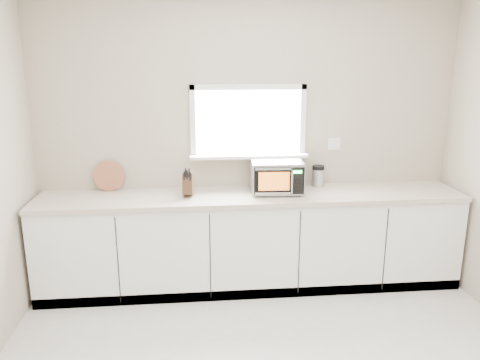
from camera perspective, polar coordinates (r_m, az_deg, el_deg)
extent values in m
cube|color=#AF9F8B|center=(4.52, 0.97, 4.63)|extent=(4.00, 0.02, 2.70)
cube|color=white|center=(4.48, 1.01, 7.12)|extent=(1.00, 0.02, 0.60)
cube|color=white|center=(4.47, 1.08, 2.94)|extent=(1.12, 0.16, 0.03)
cube|color=white|center=(4.43, 1.05, 11.27)|extent=(1.10, 0.04, 0.05)
cube|color=white|center=(4.52, 1.01, 3.01)|extent=(1.10, 0.04, 0.05)
cube|color=white|center=(4.43, -5.78, 6.97)|extent=(0.05, 0.04, 0.70)
cube|color=white|center=(4.55, 7.66, 7.12)|extent=(0.05, 0.04, 0.70)
cube|color=white|center=(4.69, 11.39, 4.34)|extent=(0.12, 0.01, 0.12)
cube|color=white|center=(4.49, 1.36, -7.56)|extent=(3.92, 0.60, 0.88)
cube|color=beige|center=(4.33, 1.41, -1.96)|extent=(3.92, 0.64, 0.04)
cylinder|color=black|center=(4.24, 2.05, -1.95)|extent=(0.02, 0.02, 0.01)
cylinder|color=black|center=(4.51, 1.75, -0.92)|extent=(0.02, 0.02, 0.01)
cylinder|color=black|center=(4.29, 7.29, -1.86)|extent=(0.02, 0.02, 0.01)
cylinder|color=black|center=(4.55, 6.69, -0.85)|extent=(0.02, 0.02, 0.01)
cube|color=#ABAEB3|center=(4.35, 4.49, 0.49)|extent=(0.48, 0.38, 0.28)
cube|color=black|center=(4.18, 4.80, -0.13)|extent=(0.45, 0.03, 0.25)
cube|color=orange|center=(4.17, 4.18, -0.16)|extent=(0.28, 0.02, 0.17)
cylinder|color=silver|center=(4.17, 6.38, -0.20)|extent=(0.02, 0.02, 0.22)
cube|color=black|center=(4.20, 6.97, -0.12)|extent=(0.11, 0.01, 0.24)
cube|color=#19FF33|center=(4.17, 7.01, 0.98)|extent=(0.08, 0.01, 0.03)
cube|color=silver|center=(4.32, 4.53, 2.34)|extent=(0.48, 0.38, 0.01)
cube|color=#482E19|center=(4.25, -6.35, -0.50)|extent=(0.11, 0.19, 0.22)
cube|color=black|center=(4.19, -6.81, 0.54)|extent=(0.02, 0.04, 0.08)
cube|color=black|center=(4.18, -6.46, 0.65)|extent=(0.02, 0.04, 0.08)
cube|color=black|center=(4.18, -6.09, 0.42)|extent=(0.02, 0.04, 0.08)
cube|color=black|center=(4.18, -6.64, 0.89)|extent=(0.02, 0.04, 0.08)
cube|color=black|center=(4.18, -6.22, 0.89)|extent=(0.02, 0.04, 0.08)
cylinder|color=#A4603F|center=(4.57, -15.68, 0.50)|extent=(0.29, 0.07, 0.29)
cylinder|color=#ABAEB3|center=(4.62, 9.48, 0.28)|extent=(0.15, 0.15, 0.17)
cylinder|color=black|center=(4.60, 9.53, 1.54)|extent=(0.14, 0.14, 0.04)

